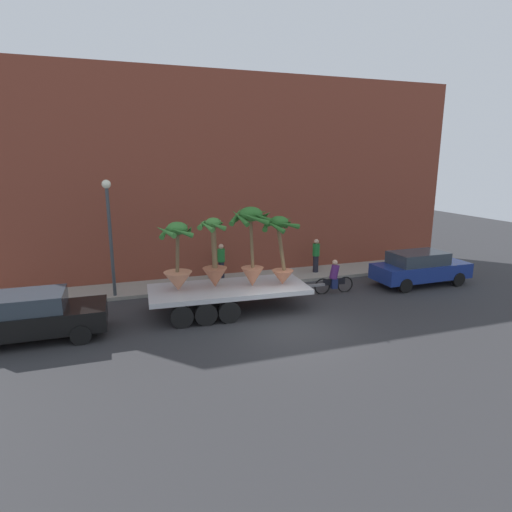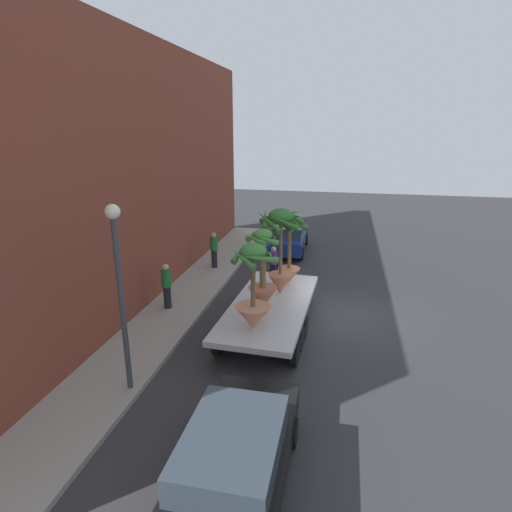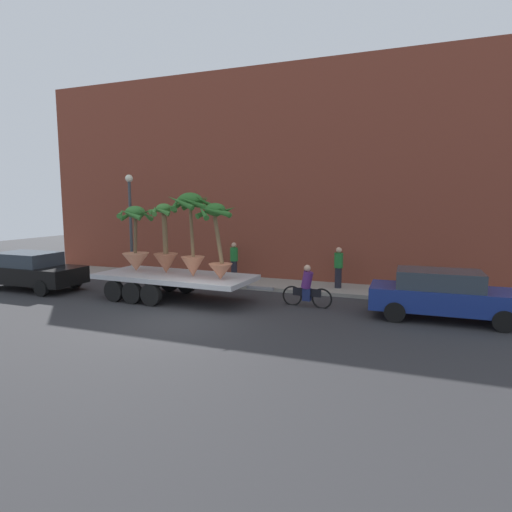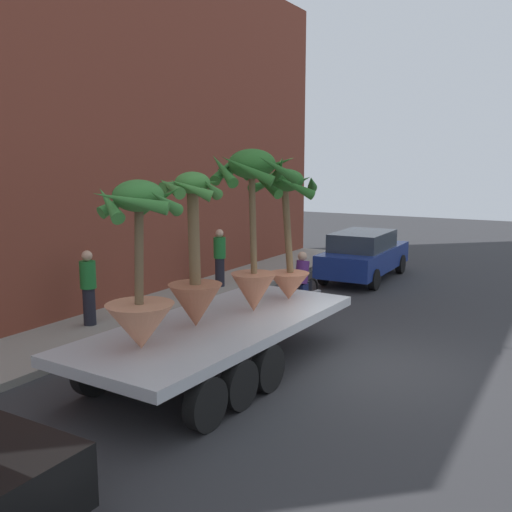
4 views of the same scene
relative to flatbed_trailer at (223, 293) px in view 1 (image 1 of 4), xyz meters
The scene contains 14 objects.
ground_plane 3.14m from the flatbed_trailer, 50.78° to the right, with size 60.00×60.00×0.00m, color #2D2D30.
sidewalk 4.27m from the flatbed_trailer, 62.80° to the left, with size 24.00×2.20×0.15m, color gray.
building_facade 7.09m from the flatbed_trailer, 70.53° to the left, with size 24.00×1.20×9.79m, color brown.
flatbed_trailer is the anchor object (origin of this frame).
potted_palm_rear 2.23m from the flatbed_trailer, 10.27° to the right, with size 1.64×1.64×3.07m.
potted_palm_middle 2.77m from the flatbed_trailer, ahead, with size 1.46×1.52×2.70m.
potted_palm_front 1.27m from the flatbed_trailer, 148.99° to the left, with size 1.14×1.16×2.68m.
potted_palm_extra 2.09m from the flatbed_trailer, behind, with size 1.38×1.44×2.58m.
cyclist 5.26m from the flatbed_trailer, ahead, with size 1.84×0.36×1.54m.
parked_car 9.68m from the flatbed_trailer, ahead, with size 4.63×1.89×1.58m.
trailing_car 6.54m from the flatbed_trailer, behind, with size 4.53×1.95×1.58m.
pedestrian_near_gate 4.11m from the flatbed_trailer, 76.97° to the left, with size 0.36×0.36×1.71m.
pedestrian_far_left 6.88m from the flatbed_trailer, 32.57° to the left, with size 0.36×0.36×1.71m.
street_lamp 5.51m from the flatbed_trailer, 143.41° to the left, with size 0.36×0.36×4.83m.
Camera 1 is at (-5.48, -12.47, 5.71)m, focal length 29.11 mm.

